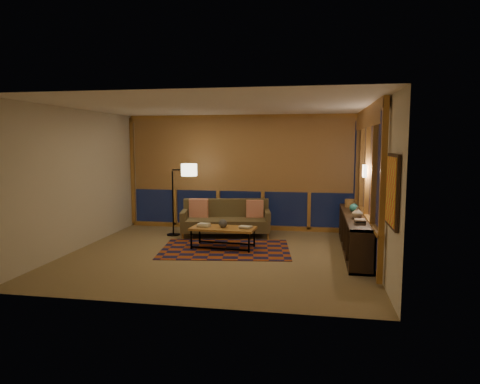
% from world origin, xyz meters
% --- Properties ---
extents(floor, '(5.50, 5.00, 0.01)m').
position_xyz_m(floor, '(0.00, 0.00, 0.00)').
color(floor, olive).
rests_on(floor, ground).
extents(ceiling, '(5.50, 5.00, 0.01)m').
position_xyz_m(ceiling, '(0.00, 0.00, 2.70)').
color(ceiling, white).
rests_on(ceiling, walls).
extents(walls, '(5.51, 5.01, 2.70)m').
position_xyz_m(walls, '(0.00, 0.00, 1.35)').
color(walls, beige).
rests_on(walls, floor).
extents(window_wall_back, '(5.30, 0.16, 2.60)m').
position_xyz_m(window_wall_back, '(0.00, 2.43, 1.35)').
color(window_wall_back, '#B2763D').
rests_on(window_wall_back, walls).
extents(window_wall_right, '(0.16, 3.70, 2.60)m').
position_xyz_m(window_wall_right, '(2.68, 0.60, 1.35)').
color(window_wall_right, '#B2763D').
rests_on(window_wall_right, walls).
extents(wall_art, '(0.06, 0.74, 0.94)m').
position_xyz_m(wall_art, '(2.71, -1.85, 1.45)').
color(wall_art, '#ED4222').
rests_on(wall_art, walls).
extents(wall_sconce, '(0.12, 0.18, 0.22)m').
position_xyz_m(wall_sconce, '(2.62, 0.45, 1.55)').
color(wall_sconce, '#FFF5CF').
rests_on(wall_sconce, walls).
extents(sofa, '(2.02, 1.10, 0.78)m').
position_xyz_m(sofa, '(-0.18, 1.58, 0.39)').
color(sofa, brown).
rests_on(sofa, floor).
extents(pillow_left, '(0.43, 0.16, 0.42)m').
position_xyz_m(pillow_left, '(-0.81, 1.67, 0.60)').
color(pillow_left, red).
rests_on(pillow_left, sofa).
extents(pillow_right, '(0.40, 0.19, 0.38)m').
position_xyz_m(pillow_right, '(0.43, 1.83, 0.58)').
color(pillow_right, red).
rests_on(pillow_right, sofa).
extents(area_rug, '(2.65, 1.95, 0.01)m').
position_xyz_m(area_rug, '(0.06, 0.43, 0.01)').
color(area_rug, '#8D3A11').
rests_on(area_rug, floor).
extents(coffee_table, '(1.28, 0.66, 0.42)m').
position_xyz_m(coffee_table, '(-0.00, 0.51, 0.21)').
color(coffee_table, '#B2763D').
rests_on(coffee_table, floor).
extents(book_stack_a, '(0.30, 0.25, 0.08)m').
position_xyz_m(book_stack_a, '(-0.38, 0.50, 0.45)').
color(book_stack_a, beige).
rests_on(book_stack_a, coffee_table).
extents(book_stack_b, '(0.25, 0.21, 0.04)m').
position_xyz_m(book_stack_b, '(0.44, 0.50, 0.44)').
color(book_stack_b, beige).
rests_on(book_stack_b, coffee_table).
extents(ceramic_pot, '(0.21, 0.21, 0.17)m').
position_xyz_m(ceramic_pot, '(-0.00, 0.49, 0.50)').
color(ceramic_pot, black).
rests_on(ceramic_pot, coffee_table).
extents(floor_lamp, '(0.58, 0.42, 1.61)m').
position_xyz_m(floor_lamp, '(-1.35, 1.49, 0.80)').
color(floor_lamp, black).
rests_on(floor_lamp, floor).
extents(bookshelf, '(0.40, 2.90, 0.72)m').
position_xyz_m(bookshelf, '(2.49, 0.61, 0.36)').
color(bookshelf, '#342619').
rests_on(bookshelf, floor).
extents(basket, '(0.26, 0.26, 0.16)m').
position_xyz_m(basket, '(2.47, 1.56, 0.81)').
color(basket, '#AB6D34').
rests_on(basket, bookshelf).
extents(teal_bowl, '(0.19, 0.19, 0.16)m').
position_xyz_m(teal_bowl, '(2.49, 0.90, 0.81)').
color(teal_bowl, '#246D67').
rests_on(teal_bowl, bookshelf).
extents(vase, '(0.24, 0.24, 0.20)m').
position_xyz_m(vase, '(2.49, 0.20, 0.83)').
color(vase, '#BEAB8C').
rests_on(vase, bookshelf).
extents(shelf_book_stack, '(0.25, 0.30, 0.08)m').
position_xyz_m(shelf_book_stack, '(2.49, -0.28, 0.76)').
color(shelf_book_stack, beige).
rests_on(shelf_book_stack, bookshelf).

